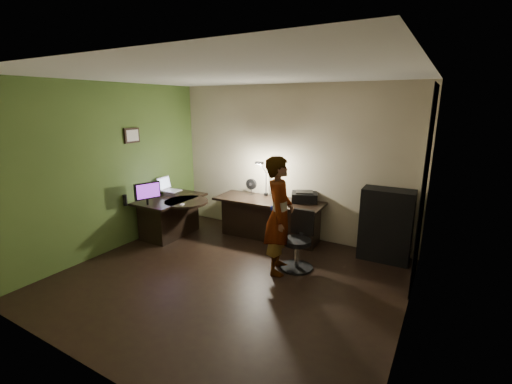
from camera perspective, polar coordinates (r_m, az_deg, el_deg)
The scene contains 27 objects.
floor at distance 4.93m, azimuth -4.75°, elevation -14.33°, with size 4.50×4.00×0.01m, color black.
ceiling at distance 4.33m, azimuth -5.54°, elevation 18.90°, with size 4.50×4.00×0.01m, color silver.
wall_back at distance 6.15m, azimuth 5.69°, elevation 4.92°, with size 4.50×0.01×2.70m, color tan.
wall_front at distance 3.09m, azimuth -27.05°, elevation -6.39°, with size 4.50×0.01×2.70m, color tan.
wall_left at distance 6.00m, azimuth -23.08°, elevation 3.58°, with size 0.01×4.00×2.70m, color tan.
wall_right at distance 3.68m, azimuth 25.08°, elevation -2.99°, with size 0.01×4.00×2.70m, color tan.
green_wall_overlay at distance 5.99m, azimuth -22.99°, elevation 3.57°, with size 0.00×4.00×2.70m, color #4B692B.
arched_doorway at distance 4.80m, azimuth 26.18°, elevation 0.14°, with size 0.01×0.90×2.60m, color black.
french_door at distance 3.27m, azimuth 23.22°, elevation -10.57°, with size 0.02×0.92×2.10m, color white.
framed_picture at distance 6.19m, azimuth -20.01°, elevation 8.85°, with size 0.04×0.30×0.25m, color black.
desk_left at distance 6.47m, azimuth -13.93°, elevation -4.03°, with size 0.76×1.24×0.71m, color black.
desk_right at distance 6.12m, azimuth 2.05°, elevation -4.61°, with size 1.94×0.68×0.73m, color black.
cabinet at distance 5.63m, azimuth 20.84°, elevation -5.17°, with size 0.75×0.38×1.13m, color black.
laptop_stand at distance 6.57m, azimuth -13.93°, elevation -0.21°, with size 0.23×0.19×0.10m, color silver.
laptop at distance 6.53m, azimuth -14.02°, elevation 1.22°, with size 0.36×0.33×0.24m, color silver.
monitor at distance 6.02m, azimuth -17.69°, elevation -0.85°, with size 0.09×0.44×0.29m, color black.
mouse at distance 5.90m, azimuth -12.21°, elevation -2.08°, with size 0.07×0.10×0.04m, color silver.
phone at distance 6.54m, azimuth -14.36°, elevation -0.70°, with size 0.07×0.14×0.01m, color black.
pen at distance 6.18m, azimuth -18.35°, elevation -1.88°, with size 0.01×0.15×0.01m, color black.
speaker at distance 6.18m, azimuth -20.98°, elevation -1.28°, with size 0.07×0.07×0.18m, color black.
notepad at distance 6.15m, azimuth -14.33°, elevation -1.65°, with size 0.17×0.23×0.01m, color silver.
desk_fan at distance 6.33m, azimuth -0.75°, elevation 0.85°, with size 0.20×0.11×0.31m, color black.
headphones at distance 5.43m, azimuth 3.43°, elevation -2.70°, with size 0.20×0.09×0.10m, color navy.
printer at distance 5.94m, azimuth 8.06°, elevation -0.81°, with size 0.43×0.34×0.19m, color black.
desk_lamp at distance 6.22m, azimuth 1.70°, elevation 2.54°, with size 0.18×0.33×0.73m, color black.
office_chair at distance 5.06m, azimuth 6.88°, elevation -8.15°, with size 0.48×0.48×0.86m, color black.
person at distance 4.82m, azimuth 3.88°, elevation -3.96°, with size 0.60×0.40×1.69m, color #D8A88C.
Camera 1 is at (2.49, -3.53, 2.37)m, focal length 24.00 mm.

